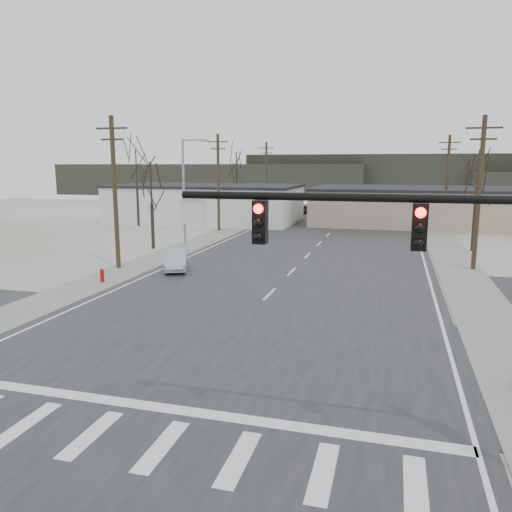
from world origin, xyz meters
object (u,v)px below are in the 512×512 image
(car_far_b, at_px, (301,210))
(sedan_crossing, at_px, (176,260))
(fire_hydrant, at_px, (102,276))
(traffic_signal_mast, at_px, (472,273))
(car_far_a, at_px, (392,215))

(car_far_b, bearing_deg, sedan_crossing, -68.72)
(fire_hydrant, distance_m, sedan_crossing, 5.24)
(fire_hydrant, bearing_deg, car_far_b, 84.99)
(traffic_signal_mast, relative_size, fire_hydrant, 10.29)
(sedan_crossing, relative_size, car_far_b, 1.08)
(car_far_b, bearing_deg, traffic_signal_mast, -53.22)
(car_far_b, bearing_deg, car_far_a, -3.94)
(car_far_b, bearing_deg, fire_hydrant, -72.08)
(car_far_a, distance_m, car_far_b, 13.81)
(sedan_crossing, xyz_separation_m, car_far_b, (1.13, 39.20, -0.03))
(traffic_signal_mast, bearing_deg, car_far_b, 103.84)
(traffic_signal_mast, bearing_deg, fire_hydrant, 141.87)
(sedan_crossing, bearing_deg, traffic_signal_mast, -72.81)
(traffic_signal_mast, height_order, sedan_crossing, traffic_signal_mast)
(car_far_a, height_order, car_far_b, car_far_a)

